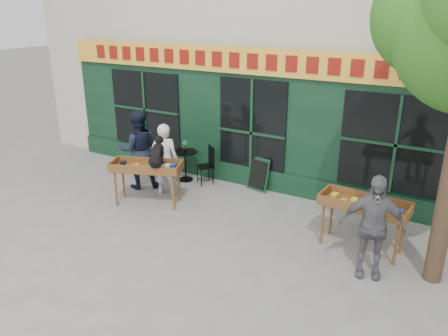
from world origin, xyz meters
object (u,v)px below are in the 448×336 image
at_px(book_cart_right, 364,207).
at_px(bistro_table, 185,160).
at_px(man_left, 139,150).
at_px(book_cart_center, 147,169).
at_px(dog, 157,152).
at_px(woman, 165,160).
at_px(man_right, 372,226).

distance_m(book_cart_right, bistro_table, 4.80).
bearing_deg(man_left, book_cart_center, 97.50).
xyz_separation_m(dog, bistro_table, (-0.45, 1.63, -0.75)).
distance_m(book_cart_center, woman, 0.65).
bearing_deg(book_cart_right, bistro_table, 169.62).
bearing_deg(book_cart_right, woman, -179.23).
distance_m(book_cart_center, dog, 0.59).
bearing_deg(book_cart_right, book_cart_center, -171.07).
bearing_deg(man_left, dog, 105.52).
xyz_separation_m(book_cart_center, bistro_table, (-0.10, 1.58, -0.28)).
xyz_separation_m(dog, woman, (-0.35, 0.70, -0.44)).
relative_size(bistro_table, man_left, 0.40).
height_order(dog, bistro_table, dog).
relative_size(woman, bistro_table, 2.23).
bearing_deg(man_left, bistro_table, -169.77).
bearing_deg(man_left, man_right, 127.93).
xyz_separation_m(book_cart_center, book_cart_right, (4.55, 0.42, 0.00)).
height_order(man_right, bistro_table, man_right).
relative_size(book_cart_center, man_left, 0.86).
relative_size(woman, book_cart_right, 1.10).
bearing_deg(dog, book_cart_right, -14.66).
relative_size(book_cart_right, bistro_table, 2.02).
height_order(man_right, man_left, man_left).
distance_m(dog, man_right, 4.53).
distance_m(bistro_table, man_left, 1.21).
distance_m(book_cart_center, book_cart_right, 4.57).
distance_m(man_right, bistro_table, 5.31).
bearing_deg(book_cart_right, man_left, -179.15).
xyz_separation_m(dog, man_right, (4.50, -0.28, -0.42)).
bearing_deg(woman, dog, 95.53).
distance_m(dog, book_cart_right, 4.25).
bearing_deg(bistro_table, book_cart_right, -14.05).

